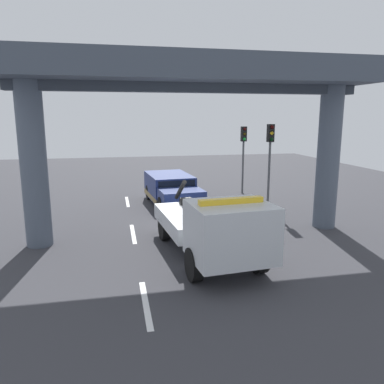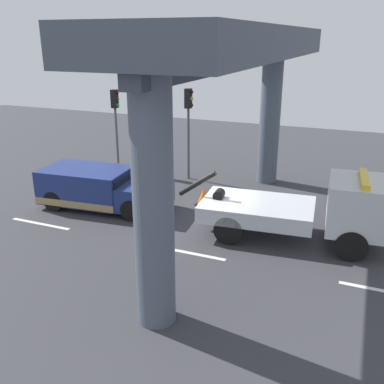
{
  "view_description": "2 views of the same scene",
  "coord_description": "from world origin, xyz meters",
  "px_view_note": "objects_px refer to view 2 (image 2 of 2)",
  "views": [
    {
      "loc": [
        14.93,
        -3.03,
        4.74
      ],
      "look_at": [
        -0.6,
        0.23,
        1.52
      ],
      "focal_mm": 35.03,
      "sensor_mm": 36.0,
      "label": 1
    },
    {
      "loc": [
        4.91,
        -13.88,
        6.62
      ],
      "look_at": [
        -1.07,
        0.58,
        0.96
      ],
      "focal_mm": 40.39,
      "sensor_mm": 36.0,
      "label": 2
    }
  ],
  "objects_px": {
    "traffic_light_near": "(116,112)",
    "tow_truck_white": "(315,208)",
    "towed_van_green": "(99,189)",
    "traffic_light_far": "(189,114)",
    "traffic_cone_orange": "(204,196)"
  },
  "relations": [
    {
      "from": "traffic_cone_orange",
      "to": "towed_van_green",
      "type": "bearing_deg",
      "value": -154.13
    },
    {
      "from": "tow_truck_white",
      "to": "traffic_light_far",
      "type": "xyz_separation_m",
      "value": [
        -6.59,
        4.74,
        1.97
      ]
    },
    {
      "from": "traffic_light_near",
      "to": "traffic_cone_orange",
      "type": "relative_size",
      "value": 5.65
    },
    {
      "from": "traffic_light_near",
      "to": "traffic_cone_orange",
      "type": "xyz_separation_m",
      "value": [
        5.92,
        -2.94,
        -2.67
      ]
    },
    {
      "from": "traffic_light_far",
      "to": "towed_van_green",
      "type": "bearing_deg",
      "value": -111.87
    },
    {
      "from": "traffic_light_far",
      "to": "traffic_cone_orange",
      "type": "distance_m",
      "value": 4.51
    },
    {
      "from": "tow_truck_white",
      "to": "towed_van_green",
      "type": "height_order",
      "value": "tow_truck_white"
    },
    {
      "from": "traffic_light_far",
      "to": "tow_truck_white",
      "type": "bearing_deg",
      "value": -35.72
    },
    {
      "from": "towed_van_green",
      "to": "tow_truck_white",
      "type": "bearing_deg",
      "value": 0.51
    },
    {
      "from": "traffic_light_near",
      "to": "traffic_light_far",
      "type": "xyz_separation_m",
      "value": [
        4.0,
        0.0,
        0.15
      ]
    },
    {
      "from": "tow_truck_white",
      "to": "traffic_cone_orange",
      "type": "distance_m",
      "value": 5.07
    },
    {
      "from": "towed_van_green",
      "to": "traffic_light_near",
      "type": "relative_size",
      "value": 1.3
    },
    {
      "from": "towed_van_green",
      "to": "traffic_cone_orange",
      "type": "bearing_deg",
      "value": 25.87
    },
    {
      "from": "towed_van_green",
      "to": "traffic_light_far",
      "type": "bearing_deg",
      "value": 68.13
    },
    {
      "from": "traffic_light_near",
      "to": "tow_truck_white",
      "type": "bearing_deg",
      "value": -24.1
    }
  ]
}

